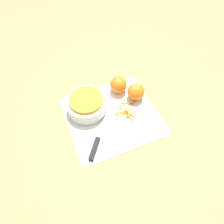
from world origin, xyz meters
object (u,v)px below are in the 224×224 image
(bowl_speckled, at_px, (87,104))
(orange_left, at_px, (118,85))
(knife, at_px, (97,142))
(orange_right, at_px, (136,92))

(bowl_speckled, xyz_separation_m, orange_left, (0.18, 0.05, 0.00))
(knife, distance_m, orange_right, 0.31)
(bowl_speckled, bearing_deg, orange_left, 15.58)
(knife, bearing_deg, bowl_speckled, 31.32)
(bowl_speckled, distance_m, orange_right, 0.24)
(orange_left, height_order, orange_right, same)
(knife, relative_size, orange_left, 2.77)
(bowl_speckled, relative_size, orange_right, 2.29)
(bowl_speckled, distance_m, knife, 0.19)
(orange_left, relative_size, orange_right, 1.01)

